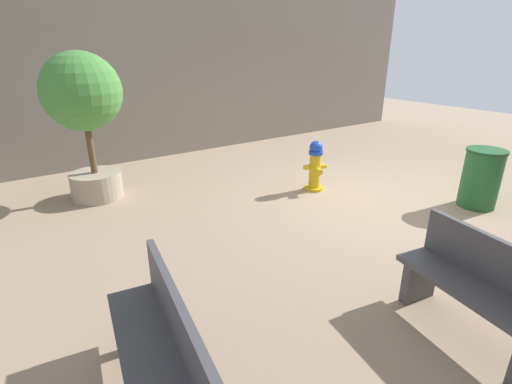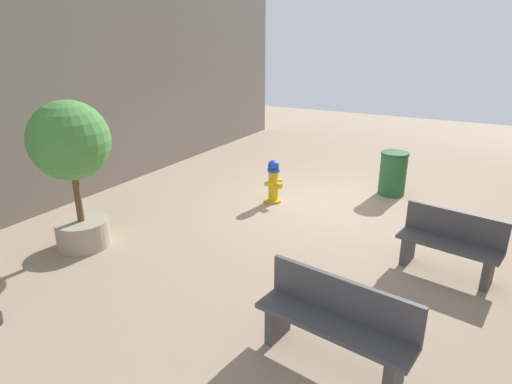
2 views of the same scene
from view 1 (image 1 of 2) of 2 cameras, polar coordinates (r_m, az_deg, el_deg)
name	(u,v)px [view 1 (image 1 of 2)]	position (r m, az deg, el deg)	size (l,w,h in m)	color
ground_plane	(376,202)	(6.83, 17.72, -1.46)	(23.40, 23.40, 0.00)	tan
fire_hydrant	(315,166)	(7.01, 8.94, 3.96)	(0.42, 0.43, 0.93)	gold
bench_near	(478,288)	(4.03, 30.58, -12.38)	(1.50, 0.70, 0.95)	#4C4C51
bench_far	(164,353)	(2.96, -13.78, -22.59)	(1.79, 0.70, 0.95)	#4C4C51
planter_tree	(84,106)	(6.88, -24.56, 11.68)	(1.26, 1.26, 2.46)	tan
trash_bin	(481,178)	(7.20, 30.87, 1.79)	(0.61, 0.61, 0.97)	#266633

